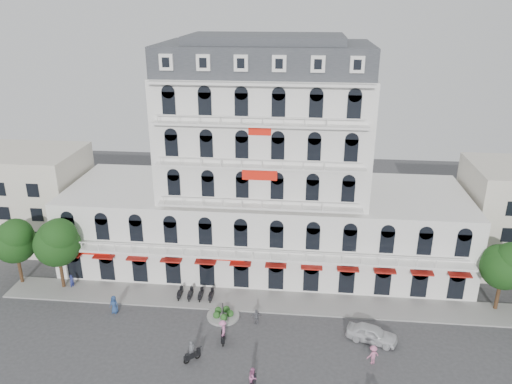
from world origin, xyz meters
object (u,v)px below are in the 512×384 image
at_px(parked_car, 372,334).
at_px(rider_center, 223,331).
at_px(rider_southwest, 253,379).
at_px(rider_west, 192,353).

distance_m(parked_car, rider_center, 13.56).
distance_m(rider_southwest, rider_center, 6.56).
xyz_separation_m(parked_car, rider_west, (-15.69, -4.35, 0.11)).
bearing_deg(rider_west, rider_center, 8.74).
bearing_deg(rider_southwest, rider_center, 33.88).
distance_m(rider_west, rider_southwest, 6.27).
relative_size(parked_car, rider_center, 1.99).
height_order(rider_west, rider_southwest, rider_southwest).
relative_size(parked_car, rider_southwest, 2.09).
xyz_separation_m(parked_car, rider_center, (-13.46, -1.57, 0.44)).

